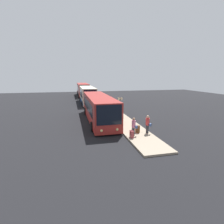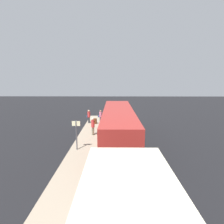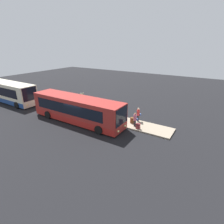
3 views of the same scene
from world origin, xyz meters
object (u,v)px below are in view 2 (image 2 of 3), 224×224
(passenger_boarding, at_px, (89,116))
(trash_bin, at_px, (95,121))
(suitcase, at_px, (104,119))
(passenger_with_bags, at_px, (93,125))
(bus_lead, at_px, (118,127))
(sign_post, at_px, (76,132))
(passenger_waiting, at_px, (100,116))

(passenger_boarding, relative_size, trash_bin, 2.54)
(suitcase, relative_size, trash_bin, 1.31)
(passenger_with_bags, bearing_deg, passenger_boarding, -20.67)
(bus_lead, height_order, sign_post, bus_lead)
(passenger_with_bags, bearing_deg, trash_bin, -30.07)
(passenger_with_bags, bearing_deg, suitcase, -41.09)
(passenger_boarding, bearing_deg, passenger_with_bags, -118.68)
(sign_post, relative_size, trash_bin, 3.61)
(suitcase, relative_size, sign_post, 0.36)
(bus_lead, height_order, trash_bin, bus_lead)
(passenger_boarding, bearing_deg, passenger_waiting, -30.91)
(passenger_waiting, height_order, suitcase, passenger_waiting)
(passenger_waiting, relative_size, suitcase, 1.85)
(passenger_waiting, bearing_deg, trash_bin, 173.54)
(bus_lead, height_order, passenger_boarding, bus_lead)
(passenger_with_bags, bearing_deg, passenger_waiting, -37.65)
(passenger_waiting, distance_m, sign_post, 8.69)
(bus_lead, xyz_separation_m, sign_post, (-2.01, 3.28, 0.12))
(passenger_with_bags, xyz_separation_m, trash_bin, (4.33, 0.26, -0.65))
(trash_bin, bearing_deg, passenger_waiting, -43.47)
(bus_lead, distance_m, suitcase, 7.39)
(suitcase, xyz_separation_m, trash_bin, (-1.20, 1.00, 0.02))
(suitcase, bearing_deg, passenger_boarding, 114.08)
(passenger_waiting, distance_m, suitcase, 0.86)
(passenger_boarding, bearing_deg, bus_lead, -102.40)
(passenger_with_bags, bearing_deg, sign_post, 133.42)
(passenger_with_bags, height_order, suitcase, passenger_with_bags)
(sign_post, height_order, trash_bin, sign_post)
(passenger_boarding, xyz_separation_m, suitcase, (0.81, -1.81, -0.59))
(passenger_with_bags, height_order, sign_post, sign_post)
(passenger_waiting, height_order, trash_bin, passenger_waiting)
(bus_lead, xyz_separation_m, passenger_with_bags, (1.59, 2.44, -0.34))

